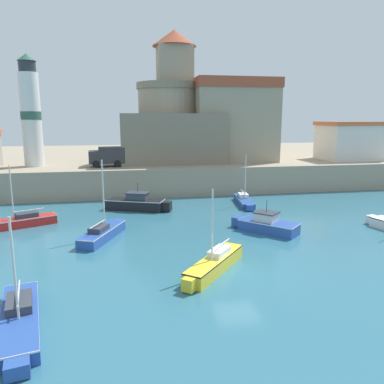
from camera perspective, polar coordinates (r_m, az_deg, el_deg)
ground_plane at (r=21.63m, az=6.87°, el=-12.06°), size 200.00×200.00×0.00m
quay_seawall at (r=60.42m, az=-4.77°, el=4.48°), size 120.00×40.00×3.14m
motorboat_blue_1 at (r=29.14m, az=11.25°, el=-4.87°), size 4.56×4.74×2.45m
sailboat_red_3 at (r=32.82m, az=-24.87°, el=-4.12°), size 5.91×3.49×4.98m
sailboat_yellow_4 at (r=21.51m, az=3.46°, el=-10.76°), size 4.56×5.28×4.79m
sailboat_blue_5 at (r=27.75m, az=-13.40°, el=-5.99°), size 3.31×5.80×5.66m
motorboat_black_6 at (r=35.73m, az=-8.34°, el=-1.69°), size 6.26×3.68×2.60m
sailboat_blue_7 at (r=17.74m, az=-24.80°, el=-17.12°), size 2.74×6.82×4.82m
sailboat_blue_8 at (r=38.00m, az=7.94°, el=-1.27°), size 1.92×5.79×5.04m
church at (r=52.39m, az=3.75°, el=11.47°), size 15.15×16.06×16.21m
fortress at (r=49.18m, az=-3.52°, el=9.20°), size 12.43×12.43×9.78m
lighthouse at (r=46.49m, az=-23.36°, el=11.00°), size 2.21×2.21×12.36m
harbor_shed_mid_row at (r=54.52m, az=23.12°, el=7.24°), size 8.19×5.95×4.99m
truck_on_quay at (r=43.70m, az=-12.59°, el=5.41°), size 4.43×2.41×2.20m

